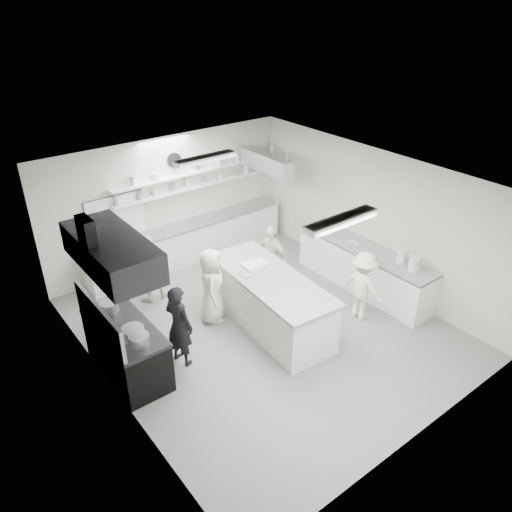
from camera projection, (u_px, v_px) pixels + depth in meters
floor at (262, 327)px, 9.81m from camera, size 6.00×7.00×0.02m
ceiling at (263, 181)px, 8.35m from camera, size 6.00×7.00×0.02m
wall_back at (168, 201)px, 11.51m from camera, size 6.00×0.04×3.00m
wall_front at (426, 362)px, 6.65m from camera, size 6.00×0.04×3.00m
wall_left at (105, 320)px, 7.48m from camera, size 0.04×7.00×3.00m
wall_right at (373, 218)px, 10.69m from camera, size 0.04×7.00×3.00m
stove at (127, 351)px, 8.47m from camera, size 0.80×1.80×0.90m
exhaust_hood at (112, 252)px, 7.56m from camera, size 0.85×2.00×0.50m
back_counter at (189, 242)px, 11.96m from camera, size 5.00×0.60×0.92m
shelf_lower at (197, 186)px, 11.67m from camera, size 4.20×0.26×0.04m
shelf_upper at (196, 171)px, 11.51m from camera, size 4.20×0.26×0.04m
pass_through_window at (116, 218)px, 10.82m from camera, size 1.30×0.04×1.00m
wall_clock at (174, 160)px, 11.13m from camera, size 0.32×0.05×0.32m
right_counter at (364, 268)px, 10.86m from camera, size 0.74×3.30×0.94m
pot_rack at (266, 163)px, 11.43m from camera, size 0.30×1.60×0.40m
light_fixture_front at (341, 221)px, 7.14m from camera, size 1.30×0.25×0.10m
light_fixture_rear at (205, 159)px, 9.64m from camera, size 1.30×0.25×0.10m
prep_island at (270, 303)px, 9.61m from camera, size 1.26×2.89×1.04m
stove_pot at (133, 334)px, 7.93m from camera, size 0.36×0.36×0.24m
cook_stove at (179, 325)px, 8.55m from camera, size 0.52×0.65×1.55m
cook_back at (147, 269)px, 10.32m from camera, size 0.72×0.56×1.47m
cook_island_left at (211, 286)px, 9.67m from camera, size 0.82×0.90×1.54m
cook_island_right at (271, 257)px, 10.74m from camera, size 0.54×0.92×1.48m
cook_right at (363, 286)px, 9.75m from camera, size 0.64×0.99×1.45m
bowl_island_a at (247, 275)px, 9.44m from camera, size 0.33×0.33×0.07m
bowl_island_b at (266, 262)px, 9.87m from camera, size 0.25×0.25×0.06m
bowl_right at (352, 244)px, 10.76m from camera, size 0.32×0.32×0.06m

